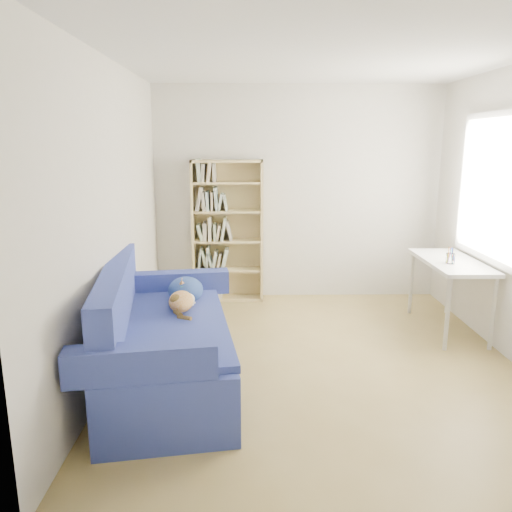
{
  "coord_description": "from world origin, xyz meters",
  "views": [
    {
      "loc": [
        -0.61,
        -4.15,
        1.92
      ],
      "look_at": [
        -0.53,
        0.54,
        0.85
      ],
      "focal_mm": 35.0,
      "sensor_mm": 36.0,
      "label": 1
    }
  ],
  "objects": [
    {
      "name": "room_shell",
      "position": [
        0.1,
        0.03,
        1.64
      ],
      "size": [
        3.54,
        4.04,
        2.62
      ],
      "color": "silver",
      "rests_on": "ground"
    },
    {
      "name": "sofa",
      "position": [
        -1.31,
        -0.39,
        0.36
      ],
      "size": [
        1.22,
        2.11,
        0.97
      ],
      "rotation": [
        0.0,
        0.0,
        0.15
      ],
      "color": "navy",
      "rests_on": "ground"
    },
    {
      "name": "ground",
      "position": [
        0.0,
        0.0,
        0.0
      ],
      "size": [
        4.0,
        4.0,
        0.0
      ],
      "primitive_type": "plane",
      "color": "olive",
      "rests_on": "ground"
    },
    {
      "name": "pen_cup",
      "position": [
        1.39,
        0.62,
        0.81
      ],
      "size": [
        0.09,
        0.09,
        0.17
      ],
      "color": "white",
      "rests_on": "desk"
    },
    {
      "name": "desk",
      "position": [
        1.47,
        0.76,
        0.67
      ],
      "size": [
        0.53,
        1.15,
        0.75
      ],
      "color": "white",
      "rests_on": "ground"
    },
    {
      "name": "bookshelf",
      "position": [
        -0.86,
        1.85,
        0.79
      ],
      "size": [
        0.86,
        0.27,
        1.72
      ],
      "color": "tan",
      "rests_on": "ground"
    }
  ]
}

